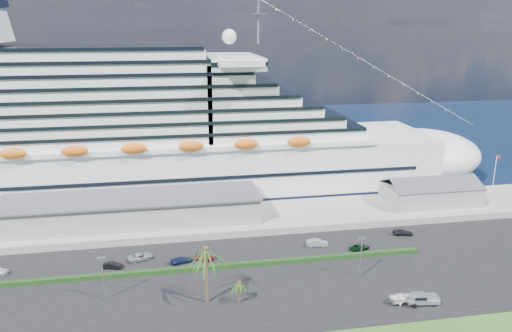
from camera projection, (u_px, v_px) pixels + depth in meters
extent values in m
plane|color=#2A4818|center=(267.00, 309.00, 86.22)|extent=(420.00, 420.00, 0.00)
cube|color=black|center=(256.00, 278.00, 96.61)|extent=(140.00, 38.00, 0.12)
cube|color=gray|center=(236.00, 218.00, 123.81)|extent=(240.00, 20.00, 1.80)
cube|color=black|center=(207.00, 140.00, 209.19)|extent=(420.00, 160.00, 0.02)
cube|color=silver|center=(154.00, 168.00, 141.18)|extent=(160.00, 30.00, 16.00)
ellipsoid|color=silver|center=(416.00, 155.00, 154.60)|extent=(40.00, 30.00, 16.00)
cube|color=black|center=(155.00, 191.00, 143.07)|extent=(164.00, 30.60, 2.40)
cube|color=silver|center=(104.00, 93.00, 133.17)|extent=(128.00, 26.00, 24.80)
cube|color=silver|center=(232.00, 61.00, 136.84)|extent=(14.00, 38.00, 3.20)
cylinder|color=gray|center=(258.00, 21.00, 135.10)|extent=(0.70, 0.70, 12.00)
ellipsoid|color=#D86114|center=(134.00, 149.00, 122.84)|extent=(90.00, 2.40, 2.60)
ellipsoid|color=#D86114|center=(140.00, 124.00, 152.73)|extent=(90.00, 2.40, 2.60)
cube|color=black|center=(154.00, 165.00, 140.96)|extent=(144.00, 30.40, 0.90)
cube|color=gray|center=(131.00, 210.00, 118.53)|extent=(60.00, 14.00, 6.00)
cube|color=#4C4C54|center=(131.00, 198.00, 117.67)|extent=(61.00, 15.00, 0.40)
cube|color=gray|center=(431.00, 194.00, 131.61)|extent=(24.00, 12.00, 4.80)
cube|color=#4C4C54|center=(438.00, 184.00, 127.77)|extent=(24.00, 6.31, 2.74)
cube|color=#4C4C54|center=(426.00, 177.00, 133.45)|extent=(24.00, 6.31, 2.74)
cylinder|color=silver|center=(494.00, 177.00, 133.63)|extent=(0.16, 0.16, 12.00)
cube|color=red|center=(498.00, 157.00, 132.16)|extent=(1.00, 0.04, 0.70)
cube|color=black|center=(212.00, 267.00, 99.86)|extent=(88.00, 1.10, 0.90)
cylinder|color=gray|center=(103.00, 279.00, 87.95)|extent=(0.24, 0.24, 8.00)
cube|color=gray|center=(101.00, 258.00, 86.81)|extent=(1.60, 0.35, 0.35)
cylinder|color=gray|center=(361.00, 258.00, 96.00)|extent=(0.24, 0.24, 8.00)
cube|color=gray|center=(362.00, 238.00, 94.86)|extent=(1.60, 0.35, 0.35)
cylinder|color=#47301E|center=(207.00, 276.00, 86.87)|extent=(0.54, 0.54, 10.50)
sphere|color=#47301E|center=(206.00, 248.00, 85.41)|extent=(0.98, 0.98, 0.98)
cylinder|color=#47301E|center=(239.00, 293.00, 87.25)|extent=(0.35, 0.35, 4.20)
sphere|color=#47301E|center=(239.00, 283.00, 86.67)|extent=(0.73, 0.73, 0.73)
imported|color=black|center=(113.00, 265.00, 100.08)|extent=(4.25, 2.39, 1.32)
imported|color=#9A9EA3|center=(141.00, 257.00, 103.72)|extent=(5.72, 4.27, 1.44)
imported|color=#121D42|center=(181.00, 260.00, 102.37)|extent=(4.73, 2.89, 1.28)
imported|color=maroon|center=(205.00, 257.00, 103.47)|extent=(4.15, 2.44, 1.32)
imported|color=#96999D|center=(317.00, 243.00, 110.07)|extent=(5.01, 2.55, 1.57)
imported|color=black|center=(360.00, 247.00, 108.26)|extent=(5.10, 3.67, 1.29)
imported|color=black|center=(403.00, 232.00, 115.82)|extent=(4.92, 2.88, 1.34)
cylinder|color=black|center=(414.00, 306.00, 86.19)|extent=(0.87, 0.41, 0.83)
cylinder|color=black|center=(409.00, 300.00, 88.07)|extent=(0.87, 0.41, 0.83)
cylinder|color=black|center=(434.00, 304.00, 86.80)|extent=(0.87, 0.41, 0.83)
cylinder|color=black|center=(428.00, 298.00, 88.68)|extent=(0.87, 0.41, 0.83)
cube|color=#A7AAAF|center=(422.00, 300.00, 87.36)|extent=(5.88, 2.89, 0.73)
cube|color=#A7AAAF|center=(431.00, 297.00, 87.50)|extent=(2.78, 2.38, 0.57)
cube|color=#A7AAAF|center=(419.00, 297.00, 87.03)|extent=(2.56, 2.30, 0.99)
cube|color=black|center=(419.00, 296.00, 87.00)|extent=(2.36, 2.32, 0.57)
cube|color=#A7AAAF|center=(410.00, 300.00, 86.90)|extent=(1.22, 2.10, 0.37)
cube|color=gray|center=(403.00, 300.00, 87.84)|extent=(4.68, 2.20, 0.12)
cylinder|color=gray|center=(392.00, 301.00, 87.49)|extent=(2.15, 0.34, 0.08)
cylinder|color=black|center=(407.00, 304.00, 87.13)|extent=(0.65, 0.29, 0.63)
cylinder|color=black|center=(402.00, 298.00, 88.80)|extent=(0.65, 0.29, 0.63)
imported|color=white|center=(403.00, 297.00, 87.68)|extent=(5.36, 4.13, 1.03)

